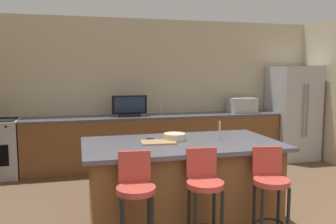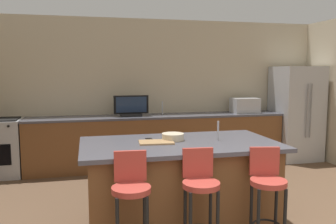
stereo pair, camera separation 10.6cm
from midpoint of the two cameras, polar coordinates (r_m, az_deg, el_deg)
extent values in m
cube|color=beige|center=(6.50, -2.94, 3.35)|extent=(6.80, 0.12, 2.65)
cube|color=brown|center=(6.24, -2.29, -4.92)|extent=(4.54, 0.60, 0.89)
cube|color=#4C4C56|center=(6.17, -2.31, -0.71)|extent=(4.57, 0.62, 0.04)
cube|color=black|center=(4.10, 1.44, -17.12)|extent=(1.91, 0.93, 0.09)
cube|color=brown|center=(3.94, 1.46, -11.25)|extent=(1.99, 1.01, 0.79)
cube|color=#4C4C56|center=(3.83, 1.48, -5.30)|extent=(2.15, 1.17, 0.04)
cube|color=#B7BABF|center=(7.17, 19.40, -0.13)|extent=(0.81, 0.75, 1.80)
cylinder|color=gray|center=(6.80, 21.05, 0.22)|extent=(0.02, 0.02, 0.99)
cylinder|color=gray|center=(6.85, 21.60, 0.24)|extent=(0.02, 0.02, 0.99)
cylinder|color=black|center=(5.83, -25.58, -2.20)|extent=(0.04, 0.03, 0.04)
cube|color=#B7BABF|center=(6.70, 11.67, 1.10)|extent=(0.48, 0.36, 0.28)
cube|color=black|center=(6.03, -6.83, -0.51)|extent=(0.36, 0.16, 0.05)
cube|color=black|center=(6.01, -6.85, 1.22)|extent=(0.60, 0.05, 0.32)
cube|color=#1E2D47|center=(5.98, -6.82, 1.19)|extent=(0.53, 0.01, 0.27)
cylinder|color=#B2B2B7|center=(6.27, -1.73, 0.68)|extent=(0.02, 0.02, 0.24)
cylinder|color=#B2B2B7|center=(3.95, 7.73, -3.05)|extent=(0.02, 0.02, 0.22)
cylinder|color=#B23D33|center=(3.05, -6.29, -12.61)|extent=(0.34, 0.34, 0.05)
cube|color=#B23D33|center=(3.14, -6.51, -8.87)|extent=(0.29, 0.06, 0.28)
cylinder|color=black|center=(3.30, -4.13, -17.71)|extent=(0.03, 0.03, 0.67)
cylinder|color=#B23D33|center=(3.21, 5.20, -11.79)|extent=(0.34, 0.34, 0.05)
cube|color=#B23D33|center=(3.30, 4.57, -8.26)|extent=(0.29, 0.06, 0.28)
cylinder|color=black|center=(3.42, 2.52, -16.93)|extent=(0.03, 0.03, 0.66)
cylinder|color=black|center=(3.47, 6.65, -16.57)|extent=(0.03, 0.03, 0.66)
cylinder|color=#B23D33|center=(3.46, 15.82, -10.97)|extent=(0.34, 0.34, 0.05)
cube|color=#B23D33|center=(3.55, 15.14, -7.72)|extent=(0.29, 0.09, 0.28)
cylinder|color=black|center=(3.44, 14.27, -17.19)|extent=(0.03, 0.03, 0.64)
cylinder|color=black|center=(3.51, 18.27, -16.78)|extent=(0.03, 0.03, 0.64)
cylinder|color=black|center=(3.65, 13.12, -15.68)|extent=(0.03, 0.03, 0.64)
cylinder|color=black|center=(3.72, 16.88, -15.35)|extent=(0.03, 0.03, 0.64)
torus|color=black|center=(3.61, 15.60, -17.38)|extent=(0.28, 0.28, 0.02)
cylinder|color=beige|center=(3.92, 0.32, -4.11)|extent=(0.25, 0.25, 0.08)
cube|color=black|center=(3.96, -3.49, -4.54)|extent=(0.09, 0.16, 0.01)
cube|color=#A87F51|center=(3.78, -2.41, -4.99)|extent=(0.39, 0.28, 0.02)
camera|label=1|loc=(0.05, -90.64, -0.07)|focal=37.06mm
camera|label=2|loc=(0.05, 89.36, 0.07)|focal=37.06mm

